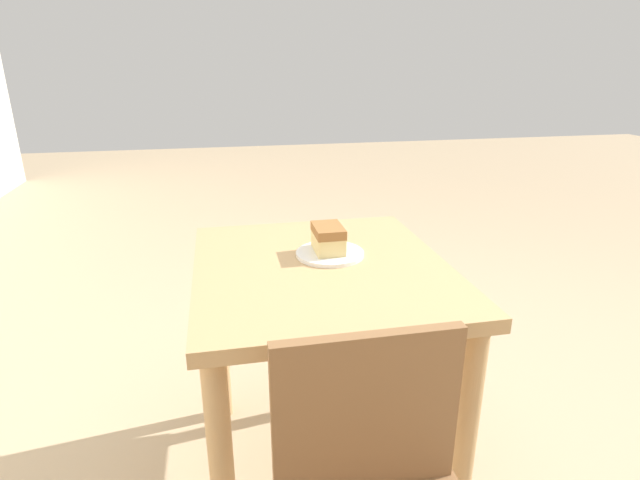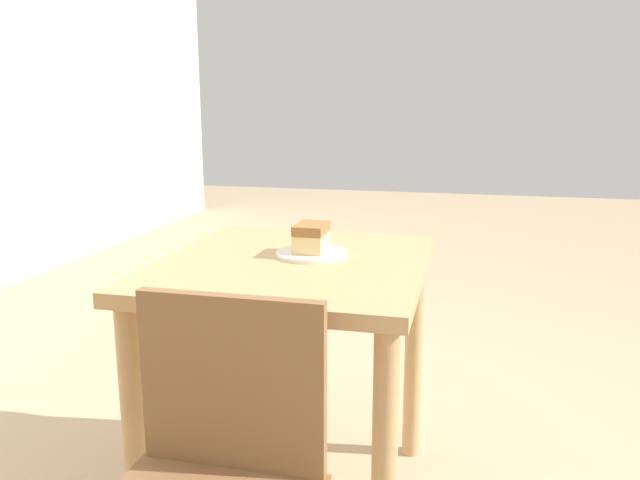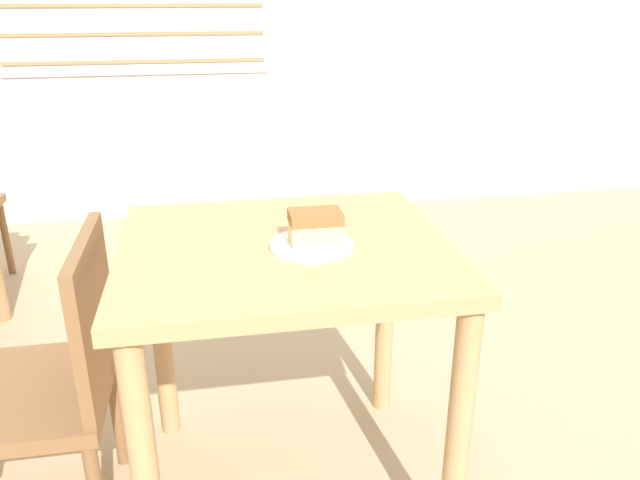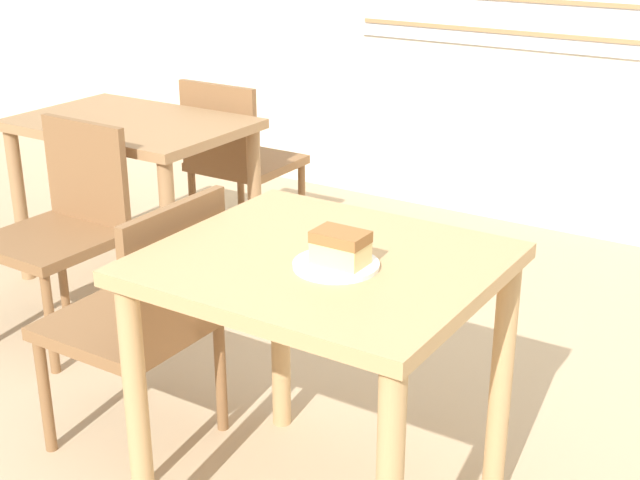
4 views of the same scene
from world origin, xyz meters
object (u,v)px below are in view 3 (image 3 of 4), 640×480
chair_near_window (47,378)px  cake_slice (315,227)px  dining_table_near (288,292)px  plate (312,245)px

chair_near_window → cake_slice: (0.69, -0.03, 0.38)m
dining_table_near → cake_slice: 0.20m
cake_slice → plate: bearing=-159.2°
plate → cake_slice: size_ratio=1.63×
dining_table_near → chair_near_window: bearing=-179.9°
cake_slice → chair_near_window: bearing=177.1°
chair_near_window → cake_slice: cake_slice is taller
chair_near_window → plate: 0.76m
chair_near_window → cake_slice: bearing=87.1°
dining_table_near → cake_slice: cake_slice is taller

